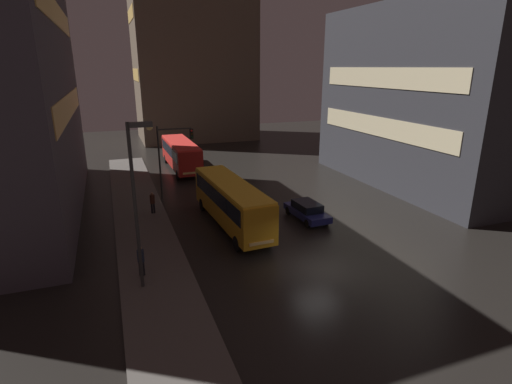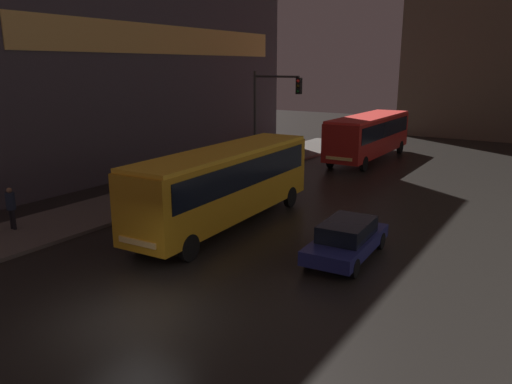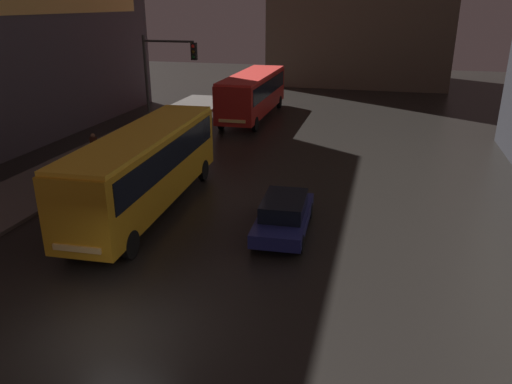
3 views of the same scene
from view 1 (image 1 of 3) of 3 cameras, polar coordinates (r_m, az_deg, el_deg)
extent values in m
plane|color=black|center=(24.12, 8.80, -10.84)|extent=(120.00, 120.00, 0.00)
cube|color=#56514C|center=(30.61, -15.77, -4.85)|extent=(4.00, 48.00, 0.15)
cube|color=#E0B25B|center=(35.51, -25.24, 11.09)|extent=(0.24, 23.11, 1.80)
cube|color=#E0B25B|center=(35.58, -26.72, 21.76)|extent=(0.24, 23.11, 1.80)
cube|color=#2D2D33|center=(42.67, 23.06, 12.24)|extent=(10.00, 22.40, 16.94)
cube|color=beige|center=(39.74, 17.33, 8.89)|extent=(0.24, 19.04, 1.80)
cube|color=beige|center=(39.39, 17.93, 15.27)|extent=(0.24, 19.04, 1.80)
cube|color=brown|center=(67.32, -8.98, 19.62)|extent=(18.00, 12.00, 28.24)
cube|color=#E0B25B|center=(66.01, -16.73, 15.75)|extent=(0.24, 10.20, 1.80)
cube|color=#E0B25B|center=(66.41, -17.42, 23.07)|extent=(0.24, 10.20, 1.80)
cube|color=orange|center=(29.28, -3.57, -1.44)|extent=(2.89, 11.09, 2.67)
cube|color=black|center=(29.10, -3.59, -0.36)|extent=(2.91, 10.21, 1.10)
cube|color=yellow|center=(28.86, -3.62, 1.21)|extent=(2.84, 10.86, 0.16)
cube|color=#F4CC72|center=(24.86, 0.80, -7.27)|extent=(1.66, 0.18, 0.20)
cylinder|color=black|center=(26.63, 1.69, -6.59)|extent=(0.30, 1.01, 1.00)
cylinder|color=black|center=(25.88, -2.70, -7.36)|extent=(0.30, 1.01, 1.00)
cylinder|color=black|center=(33.72, -4.14, -1.36)|extent=(0.30, 1.01, 1.00)
cylinder|color=black|center=(33.13, -7.67, -1.82)|extent=(0.30, 1.01, 1.00)
cube|color=#AD1E19|center=(46.54, -10.68, 5.35)|extent=(2.72, 11.02, 2.56)
cube|color=black|center=(46.43, -10.72, 5.99)|extent=(2.77, 10.14, 1.10)
cube|color=red|center=(46.28, -10.77, 6.99)|extent=(2.67, 10.80, 0.16)
cube|color=#F4CC72|center=(41.47, -9.18, 2.70)|extent=(1.81, 0.12, 0.20)
cylinder|color=black|center=(43.17, -8.00, 2.73)|extent=(0.26, 1.00, 1.00)
cylinder|color=black|center=(42.72, -11.12, 2.41)|extent=(0.26, 1.00, 1.00)
cylinder|color=black|center=(50.97, -10.14, 4.89)|extent=(0.26, 1.00, 1.00)
cylinder|color=black|center=(50.59, -12.80, 4.64)|extent=(0.26, 1.00, 1.00)
cube|color=navy|center=(31.23, 7.27, -2.92)|extent=(2.04, 4.53, 0.50)
cube|color=black|center=(31.05, 7.31, -1.98)|extent=(1.66, 2.52, 0.59)
cylinder|color=black|center=(30.53, 10.04, -4.01)|extent=(0.23, 0.65, 0.64)
cylinder|color=black|center=(29.70, 7.36, -4.50)|extent=(0.23, 0.65, 0.64)
cylinder|color=black|center=(32.94, 7.16, -2.25)|extent=(0.23, 0.65, 0.64)
cylinder|color=black|center=(32.17, 4.62, -2.65)|extent=(0.23, 0.65, 0.64)
cylinder|color=black|center=(32.92, -14.65, -2.27)|extent=(0.14, 0.14, 0.83)
cylinder|color=black|center=(32.93, -14.34, -2.23)|extent=(0.14, 0.14, 0.83)
cylinder|color=#422319|center=(32.68, -14.59, -1.00)|extent=(0.55, 0.55, 0.69)
sphere|color=#8C664C|center=(32.55, -14.65, -0.24)|extent=(0.22, 0.22, 0.22)
cylinder|color=black|center=(23.59, -16.22, -10.48)|extent=(0.14, 0.14, 0.85)
cylinder|color=black|center=(23.60, -15.78, -10.43)|extent=(0.14, 0.14, 0.85)
cylinder|color=#1E283D|center=(23.24, -16.16, -8.75)|extent=(0.52, 0.52, 0.71)
sphere|color=#8C664C|center=(23.05, -16.26, -7.71)|extent=(0.22, 0.22, 0.22)
cylinder|color=#2D2D2D|center=(36.15, -13.59, 4.01)|extent=(0.16, 0.16, 6.49)
cylinder|color=#2D2D2D|center=(35.80, -11.58, 8.82)|extent=(2.93, 0.12, 0.12)
cube|color=black|center=(36.12, -9.22, 8.22)|extent=(0.30, 0.24, 0.90)
sphere|color=red|center=(35.94, -9.19, 8.63)|extent=(0.18, 0.18, 0.18)
sphere|color=#3B2B07|center=(35.99, -9.17, 8.19)|extent=(0.18, 0.18, 0.18)
sphere|color=black|center=(36.03, -9.15, 7.75)|extent=(0.18, 0.18, 0.18)
cylinder|color=#2D2D2D|center=(20.94, -16.84, -2.38)|extent=(0.18, 0.18, 8.73)
cube|color=#383838|center=(20.00, -16.17, 9.24)|extent=(1.10, 0.36, 0.24)
sphere|color=#F4CC72|center=(20.06, -14.99, 8.92)|extent=(0.32, 0.32, 0.32)
camera|label=2|loc=(22.93, 42.90, 1.29)|focal=35.00mm
camera|label=3|loc=(19.59, 41.42, 3.73)|focal=35.00mm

